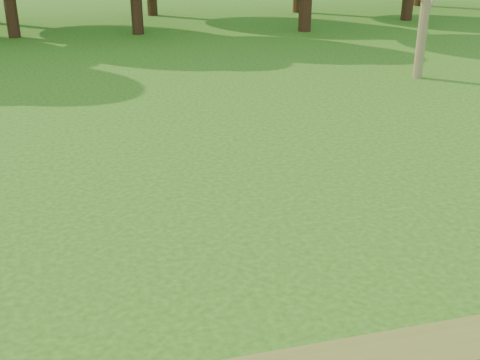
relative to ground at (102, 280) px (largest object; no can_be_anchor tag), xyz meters
name	(u,v)px	position (x,y,z in m)	size (l,w,h in m)	color
ground	(102,280)	(0.00, 0.00, 0.00)	(120.00, 120.00, 0.00)	#296012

